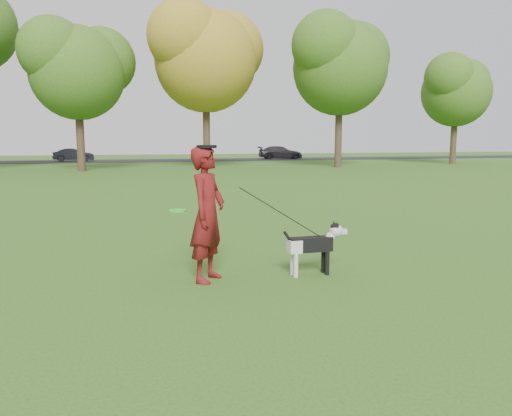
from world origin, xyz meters
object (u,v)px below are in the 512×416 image
object	(u,v)px
man	(208,214)
car_right	(280,153)
dog	(315,243)
car_mid	(74,155)

from	to	relation	value
man	car_right	bearing A→B (deg)	14.40
dog	car_mid	xyz separation A→B (m)	(-5.76, 40.58, 0.13)
car_mid	car_right	world-z (taller)	car_right
dog	car_right	xyz separation A→B (m)	(13.54, 40.58, 0.20)
man	dog	distance (m)	1.58
car_mid	car_right	bearing A→B (deg)	-91.24
man	dog	xyz separation A→B (m)	(1.51, -0.14, -0.45)
car_right	man	bearing A→B (deg)	166.79
man	car_mid	size ratio (longest dim) A/B	0.53
car_mid	car_right	xyz separation A→B (m)	(19.30, 0.00, 0.07)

